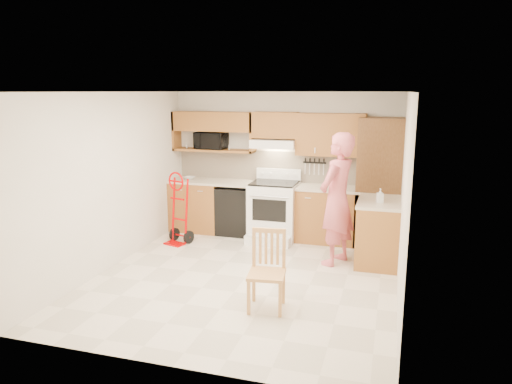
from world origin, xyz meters
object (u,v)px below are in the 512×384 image
at_px(person, 337,199).
at_px(hand_truck, 177,212).
at_px(microwave, 211,140).
at_px(range, 273,206).
at_px(dining_chair, 267,271).

height_order(person, hand_truck, person).
bearing_deg(microwave, hand_truck, -100.66).
distance_m(range, dining_chair, 2.70).
height_order(microwave, person, person).
height_order(range, dining_chair, range).
xyz_separation_m(person, dining_chair, (-0.58, -1.76, -0.51)).
distance_m(range, hand_truck, 1.63).
xyz_separation_m(microwave, person, (2.41, -1.16, -0.67)).
bearing_deg(dining_chair, range, 95.63).
bearing_deg(person, dining_chair, 3.95).
distance_m(hand_truck, dining_chair, 2.85).
xyz_separation_m(range, hand_truck, (-1.48, -0.68, -0.04)).
height_order(range, person, person).
bearing_deg(dining_chair, hand_truck, 129.58).
relative_size(microwave, hand_truck, 0.50).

